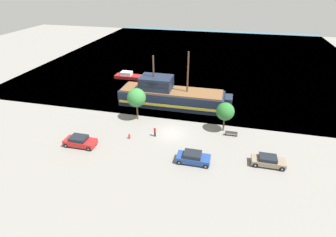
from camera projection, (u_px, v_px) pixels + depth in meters
The scene contains 12 objects.
ground_plane at pixel (172, 133), 38.59m from camera, with size 160.00×160.00×0.00m, color gray.
water_surface at pixel (205, 55), 76.10m from camera, with size 80.00×80.00×0.00m, color #38667F.
pirate_ship at pixel (170, 95), 45.98m from camera, with size 19.52×4.89×9.74m.
moored_boat_dockside at pixel (128, 76), 58.79m from camera, with size 6.04×2.27×1.48m.
parked_car_curb_front at pixel (268, 161), 31.71m from camera, with size 3.96×1.80×1.30m.
parked_car_curb_mid at pixel (80, 141), 35.34m from camera, with size 4.27×1.94×1.43m.
parked_car_curb_rear at pixel (193, 158), 32.19m from camera, with size 4.10×1.91×1.42m.
fire_hydrant at pixel (129, 136), 37.04m from camera, with size 0.42×0.25×0.76m.
bench_promenade_east at pixel (231, 133), 37.65m from camera, with size 1.73×0.45×0.85m.
pedestrian_walking_near at pixel (155, 132), 37.40m from camera, with size 0.32×0.32×1.56m.
tree_row_east at pixel (136, 98), 40.47m from camera, with size 2.93×2.93×5.24m.
tree_row_mideast at pixel (225, 112), 37.62m from camera, with size 2.63×2.63×4.51m.
Camera 1 is at (7.05, -32.04, 20.42)m, focal length 28.00 mm.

